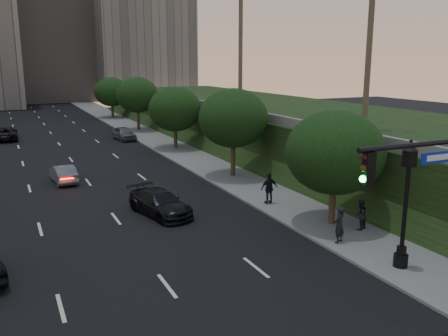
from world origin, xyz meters
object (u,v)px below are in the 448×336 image
pedestrian_a (339,225)px  pedestrian_b (360,215)px  sedan_mid_left (63,174)px  pedestrian_c (269,188)px  street_lamp (405,211)px  sedan_far_left (6,134)px  sedan_near_right (160,203)px  sedan_far_right (124,133)px

pedestrian_a → pedestrian_b: 2.33m
sedan_mid_left → pedestrian_b: (12.57, -17.34, 0.29)m
pedestrian_b → pedestrian_c: size_ratio=0.83×
street_lamp → pedestrian_c: size_ratio=2.93×
sedan_mid_left → sedan_far_left: size_ratio=0.74×
sedan_near_right → pedestrian_b: (8.47, -7.15, 0.24)m
pedestrian_c → pedestrian_a: bearing=88.9°
street_lamp → pedestrian_a: size_ratio=3.15×
sedan_far_left → sedan_mid_left: bearing=100.0°
sedan_far_left → pedestrian_b: pedestrian_b is taller
sedan_mid_left → sedan_far_right: 18.97m
sedan_far_left → sedan_far_right: 13.18m
pedestrian_a → pedestrian_b: bearing=-177.9°
sedan_mid_left → pedestrian_b: bearing=121.3°
sedan_far_left → pedestrian_a: 43.01m
street_lamp → sedan_far_left: (-14.53, 44.02, -1.89)m
sedan_far_right → pedestrian_c: (2.14, -28.27, 0.37)m
street_lamp → pedestrian_b: size_ratio=3.53×
street_lamp → sedan_near_right: bearing=121.4°
sedan_far_left → pedestrian_a: (13.90, -40.70, 0.30)m
sedan_far_left → pedestrian_c: size_ratio=2.79×
pedestrian_c → sedan_near_right: bearing=-9.0°
sedan_near_right → pedestrian_c: bearing=-23.5°
pedestrian_a → pedestrian_c: bearing=-114.4°
sedan_mid_left → pedestrian_a: size_ratio=2.23×
pedestrian_a → pedestrian_b: size_ratio=1.12×
sedan_mid_left → sedan_far_left: bearing=-85.9°
pedestrian_a → sedan_near_right: bearing=-74.4°
sedan_far_right → sedan_far_left: bearing=148.9°
sedan_mid_left → pedestrian_c: bearing=128.6°
sedan_mid_left → sedan_far_left: sedan_far_left is taller
street_lamp → pedestrian_c: (-0.39, 10.29, -1.52)m
sedan_far_right → pedestrian_c: pedestrian_c is taller
pedestrian_a → sedan_far_right: bearing=-109.3°
sedan_near_right → sedan_mid_left: bearing=98.3°
street_lamp → sedan_far_right: (-2.54, 38.56, -1.90)m
pedestrian_a → sedan_mid_left: bearing=-82.7°
street_lamp → pedestrian_c: street_lamp is taller
street_lamp → pedestrian_b: 4.84m
sedan_near_right → sedan_far_right: 27.48m
pedestrian_a → pedestrian_c: (0.24, 6.97, 0.07)m
pedestrian_a → street_lamp: bearing=78.4°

